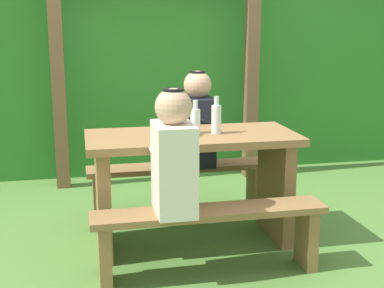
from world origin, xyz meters
The scene contains 12 objects.
ground_plane centered at (0.00, 0.00, 0.00)m, with size 12.00×12.00×0.00m, color #517D36.
hedge_backdrop centered at (0.00, 2.22, 0.93)m, with size 6.40×0.86×1.86m, color #2B7325.
pergola_post_left centered at (-0.90, 1.51, 0.96)m, with size 0.12×0.12×1.91m, color brown.
pergola_post_right centered at (0.90, 1.51, 0.96)m, with size 0.12×0.12×1.91m, color brown.
picnic_table centered at (0.00, 0.00, 0.52)m, with size 1.40×0.64×0.77m.
bench_near centered at (0.00, -0.51, 0.30)m, with size 1.40×0.24×0.42m.
bench_far centered at (0.00, 0.51, 0.30)m, with size 1.40×0.24×0.42m.
person_white_shirt centered at (-0.21, -0.51, 0.75)m, with size 0.25×0.35×0.72m.
person_black_coat centered at (0.15, 0.51, 0.75)m, with size 0.25×0.35×0.72m.
drinking_glass centered at (-0.03, -0.04, 0.81)m, with size 0.08×0.08×0.08m, color silver.
bottle_left centered at (0.16, -0.01, 0.87)m, with size 0.07×0.07×0.25m.
bottle_right centered at (0.03, 0.02, 0.86)m, with size 0.07×0.07×0.22m.
Camera 1 is at (-0.72, -3.41, 1.50)m, focal length 50.18 mm.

